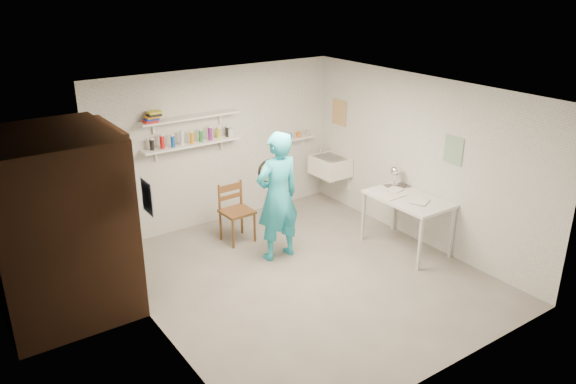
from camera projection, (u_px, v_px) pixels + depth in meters
floor at (306, 277)px, 7.28m from camera, size 4.00×4.50×0.02m
ceiling at (308, 92)px, 6.39m from camera, size 4.00×4.50×0.02m
wall_back at (219, 146)px, 8.56m from camera, size 4.00×0.02×2.40m
wall_front at (454, 264)px, 5.11m from camera, size 4.00×0.02×2.40m
wall_left at (150, 231)px, 5.77m from camera, size 0.02×4.50×2.40m
wall_right at (421, 161)px, 7.90m from camera, size 0.02×4.50×2.40m
doorway_recess at (119, 214)px, 6.65m from camera, size 0.02×0.90×2.00m
corridor_box at (56, 225)px, 6.26m from camera, size 1.40×1.50×2.10m
door_lintel at (111, 128)px, 6.28m from camera, size 0.06×1.05×0.10m
door_jamb_near at (136, 229)px, 6.28m from camera, size 0.06×0.10×2.00m
door_jamb_far at (107, 201)px, 7.05m from camera, size 0.06×0.10×2.00m
shelf_lower at (192, 144)px, 8.14m from camera, size 1.50×0.22×0.03m
shelf_upper at (190, 117)px, 8.00m from camera, size 1.50×0.22×0.03m
ledge_shelf at (294, 139)px, 9.24m from camera, size 0.70×0.14×0.03m
poster_left at (147, 197)px, 5.69m from camera, size 0.01×0.28×0.36m
poster_right_a at (339, 112)px, 9.14m from camera, size 0.01×0.34×0.42m
poster_right_b at (453, 150)px, 7.36m from camera, size 0.01×0.30×0.38m
belfast_sink at (330, 166)px, 9.25m from camera, size 0.48×0.60×0.30m
man at (278, 196)px, 7.47m from camera, size 0.66×0.44×1.79m
wall_clock at (269, 171)px, 7.53m from camera, size 0.32×0.04×0.32m
wooden_chair at (237, 212)px, 8.09m from camera, size 0.44×0.42×0.92m
work_table at (406, 223)px, 7.88m from camera, size 0.70×1.17×0.78m
desk_lamp at (395, 171)px, 8.12m from camera, size 0.15×0.15×0.15m
spray_cans at (191, 138)px, 8.11m from camera, size 1.31×0.06×0.17m
book_stack at (152, 117)px, 7.67m from camera, size 0.26×0.14×0.14m
ledge_pots at (294, 135)px, 9.22m from camera, size 0.48×0.07×0.09m
papers at (409, 197)px, 7.73m from camera, size 0.30×0.22×0.02m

